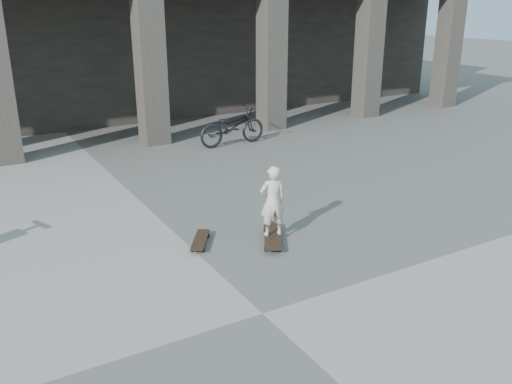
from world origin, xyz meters
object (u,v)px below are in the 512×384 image
longboard (272,236)px  skateboard_spare (200,240)px  child (273,201)px  bicycle (232,126)px

longboard → skateboard_spare: 1.11m
skateboard_spare → child: 1.25m
skateboard_spare → bicycle: bicycle is taller
skateboard_spare → child: bearing=-80.2°
child → bicycle: child is taller
child → bicycle: size_ratio=0.60×
longboard → child: 0.57m
longboard → skateboard_spare: bearing=96.9°
longboard → child: (0.00, 0.00, 0.57)m
longboard → bicycle: bicycle is taller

